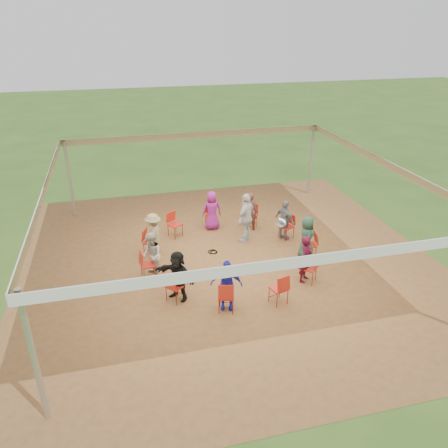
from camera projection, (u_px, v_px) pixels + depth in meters
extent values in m
plane|color=#31561B|center=(229.00, 261.00, 14.06)|extent=(80.00, 80.00, 0.00)
plane|color=brown|center=(229.00, 261.00, 14.05)|extent=(13.00, 13.00, 0.00)
cylinder|color=#B2B2B7|center=(34.00, 358.00, 7.92)|extent=(0.12, 0.12, 3.00)
cylinder|color=#B2B2B7|center=(70.00, 180.00, 16.68)|extent=(0.12, 0.12, 3.00)
cylinder|color=#B2B2B7|center=(311.00, 161.00, 18.91)|extent=(0.12, 0.12, 3.00)
plane|color=white|center=(230.00, 172.00, 12.77)|extent=(10.30, 10.30, 0.00)
cube|color=white|center=(299.00, 262.00, 8.31)|extent=(10.30, 0.03, 0.24)
cube|color=white|center=(196.00, 135.00, 17.34)|extent=(10.30, 0.03, 0.24)
cube|color=white|center=(44.00, 192.00, 11.68)|extent=(0.03, 10.30, 0.24)
cube|color=white|center=(385.00, 163.00, 13.97)|extent=(0.03, 10.30, 0.24)
imported|color=slate|center=(285.00, 220.00, 15.15)|extent=(0.75, 0.95, 1.45)
imported|color=#542F26|center=(250.00, 211.00, 15.88)|extent=(0.63, 0.58, 1.45)
imported|color=#8F1C7D|center=(212.00, 210.00, 15.93)|extent=(0.71, 0.40, 1.45)
imported|color=#9A8C5D|center=(154.00, 235.00, 14.15)|extent=(0.81, 1.05, 1.45)
imported|color=#B5AD9F|center=(152.00, 256.00, 12.89)|extent=(0.50, 0.75, 1.45)
imported|color=black|center=(178.00, 276.00, 11.90)|extent=(1.26, 1.35, 1.45)
imported|color=#2525A5|center=(226.00, 285.00, 11.49)|extent=(0.94, 0.66, 1.45)
imported|color=#450A1E|center=(306.00, 259.00, 12.73)|extent=(0.61, 0.63, 1.45)
imported|color=#234735|center=(306.00, 237.00, 13.97)|extent=(0.50, 0.76, 1.45)
imported|color=silver|center=(246.00, 218.00, 14.97)|extent=(1.11, 1.10, 1.76)
torus|color=black|center=(212.00, 252.00, 14.58)|extent=(0.37, 0.37, 0.03)
torus|color=black|center=(214.00, 252.00, 14.55)|extent=(0.30, 0.30, 0.03)
cube|color=#B7B7BC|center=(280.00, 225.00, 15.07)|extent=(0.33, 0.38, 0.02)
cube|color=#B7B7BC|center=(282.00, 221.00, 15.09)|extent=(0.20, 0.32, 0.21)
cube|color=#CCE0FF|center=(282.00, 221.00, 15.08)|extent=(0.16, 0.28, 0.18)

